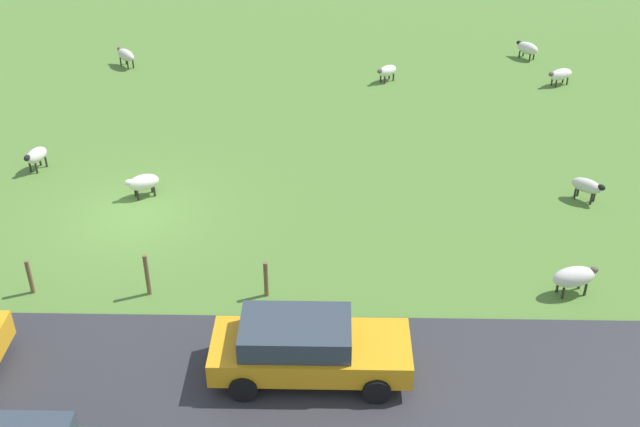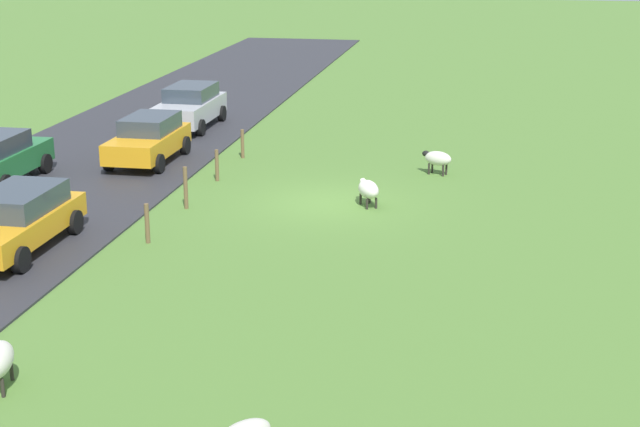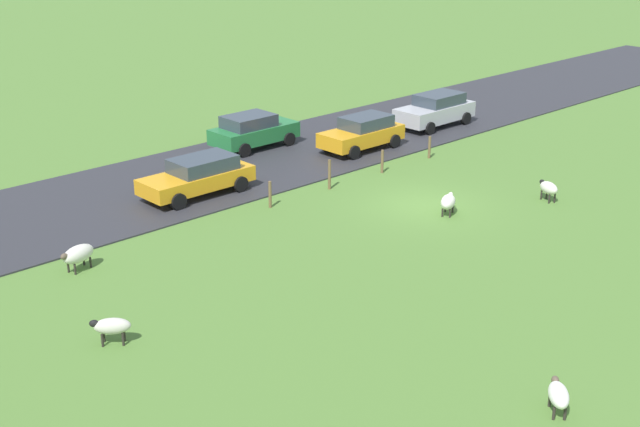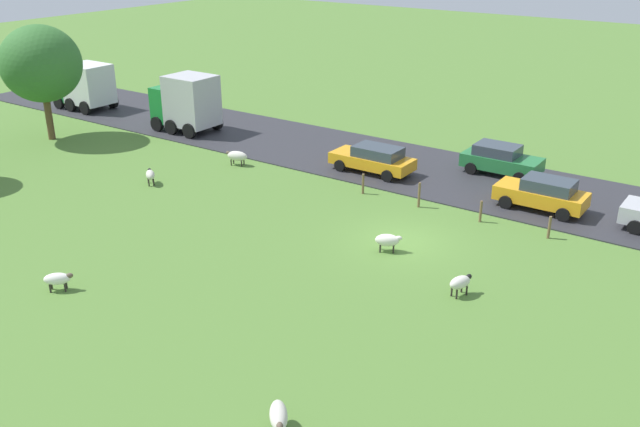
% 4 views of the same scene
% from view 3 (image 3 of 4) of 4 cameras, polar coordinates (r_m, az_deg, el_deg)
% --- Properties ---
extents(ground_plane, '(160.00, 160.00, 0.00)m').
position_cam_3_polar(ground_plane, '(32.89, 7.00, 0.55)').
color(ground_plane, '#517A33').
extents(road_strip, '(8.00, 80.00, 0.06)m').
position_cam_3_polar(road_strip, '(38.81, -3.03, 3.88)').
color(road_strip, '#2D2D33').
rests_on(road_strip, ground_plane).
extents(sheep_0, '(0.96, 1.05, 0.76)m').
position_cam_3_polar(sheep_0, '(23.28, -13.91, -7.41)').
color(sheep_0, beige).
rests_on(sheep_0, ground_plane).
extents(sheep_2, '(1.08, 0.77, 0.78)m').
position_cam_3_polar(sheep_2, '(34.14, 15.19, 1.68)').
color(sheep_2, silver).
rests_on(sheep_2, ground_plane).
extents(sheep_3, '(0.92, 1.14, 0.77)m').
position_cam_3_polar(sheep_3, '(31.91, 8.66, 0.79)').
color(sheep_3, silver).
rests_on(sheep_3, ground_plane).
extents(sheep_4, '(0.84, 1.34, 0.83)m').
position_cam_3_polar(sheep_4, '(27.95, -16.04, -2.66)').
color(sheep_4, silver).
rests_on(sheep_4, ground_plane).
extents(sheep_7, '(0.99, 1.02, 0.71)m').
position_cam_3_polar(sheep_7, '(20.62, 15.81, -11.70)').
color(sheep_7, white).
rests_on(sheep_7, ground_plane).
extents(fence_post_0, '(0.12, 0.12, 1.02)m').
position_cam_3_polar(fence_post_0, '(38.75, 7.41, 4.46)').
color(fence_post_0, brown).
rests_on(fence_post_0, ground_plane).
extents(fence_post_1, '(0.12, 0.12, 1.03)m').
position_cam_3_polar(fence_post_1, '(36.46, 4.23, 3.53)').
color(fence_post_1, brown).
rests_on(fence_post_1, ground_plane).
extents(fence_post_2, '(0.12, 0.12, 1.25)m').
position_cam_3_polar(fence_post_2, '(34.27, 0.64, 2.65)').
color(fence_post_2, brown).
rests_on(fence_post_2, ground_plane).
extents(fence_post_3, '(0.12, 0.12, 1.06)m').
position_cam_3_polar(fence_post_3, '(32.31, -3.40, 1.30)').
color(fence_post_3, brown).
rests_on(fence_post_3, ground_plane).
extents(car_0, '(1.96, 4.19, 1.56)m').
position_cam_3_polar(car_0, '(39.59, 2.89, 5.50)').
color(car_0, orange).
rests_on(car_0, road_strip).
extents(car_1, '(2.07, 4.47, 1.65)m').
position_cam_3_polar(car_1, '(44.11, 7.82, 6.98)').
color(car_1, '#B7B7BC').
rests_on(car_1, road_strip).
extents(car_2, '(2.02, 4.59, 1.49)m').
position_cam_3_polar(car_2, '(33.81, -8.22, 2.56)').
color(car_2, orange).
rests_on(car_2, road_strip).
extents(car_3, '(2.08, 4.16, 1.60)m').
position_cam_3_polar(car_3, '(39.94, -4.56, 5.62)').
color(car_3, '#237238').
rests_on(car_3, road_strip).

